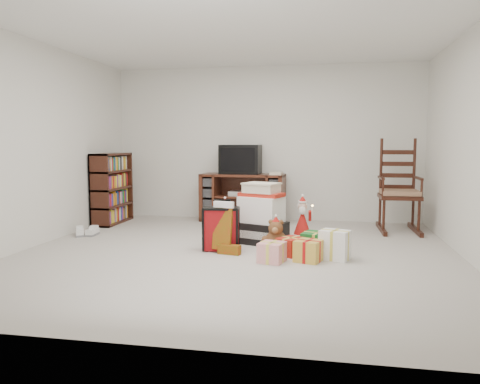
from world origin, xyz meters
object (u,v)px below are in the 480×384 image
gift_cluster (308,246)px  bookshelf (112,190)px  rocking_chair (398,198)px  mrs_claus_figurine (225,222)px  red_suitcase (221,229)px  santa_figurine (302,221)px  gift_pile (261,217)px  teddy_bear (276,238)px  crt_television (241,159)px  sneaker_pair (86,232)px  tv_stand (243,197)px

gift_cluster → bookshelf: bearing=150.8°
rocking_chair → mrs_claus_figurine: 2.55m
red_suitcase → santa_figurine: size_ratio=1.07×
rocking_chair → gift_pile: (-1.82, -1.20, -0.14)m
santa_figurine → mrs_claus_figurine: (-1.02, -0.23, -0.01)m
teddy_bear → gift_cluster: 0.44m
santa_figurine → crt_television: (-1.06, 1.14, 0.78)m
teddy_bear → gift_cluster: size_ratio=0.40×
santa_figurine → gift_pile: bearing=-135.1°
rocking_chair → gift_cluster: size_ratio=1.47×
teddy_bear → sneaker_pair: teddy_bear is taller
gift_pile → gift_cluster: size_ratio=0.79×
bookshelf → tv_stand: bearing=15.4°
gift_pile → mrs_claus_figurine: gift_pile is taller
tv_stand → gift_cluster: size_ratio=1.45×
red_suitcase → crt_television: size_ratio=0.94×
teddy_bear → sneaker_pair: 2.70m
mrs_claus_figurine → crt_television: (-0.04, 1.37, 0.79)m
gift_pile → mrs_claus_figurine: 0.60m
gift_cluster → crt_television: (-1.18, 2.33, 0.86)m
santa_figurine → gift_cluster: size_ratio=0.59×
teddy_bear → santa_figurine: (0.25, 0.96, 0.05)m
teddy_bear → rocking_chair: bearing=46.5°
mrs_claus_figurine → crt_television: size_ratio=0.83×
santa_figurine → mrs_claus_figurine: santa_figurine is taller
bookshelf → sneaker_pair: size_ratio=3.29×
teddy_bear → crt_television: (-0.81, 2.10, 0.83)m
santa_figurine → crt_television: size_ratio=0.88×
teddy_bear → red_suitcase: bearing=-176.6°
bookshelf → gift_cluster: (3.13, -1.75, -0.39)m
bookshelf → crt_television: size_ratio=1.73×
rocking_chair → santa_figurine: size_ratio=2.47×
bookshelf → teddy_bear: bearing=-28.8°
crt_television → gift_cluster: bearing=-62.5°
sneaker_pair → gift_cluster: size_ratio=0.36×
sneaker_pair → gift_cluster: bearing=-32.6°
tv_stand → santa_figurine: (1.02, -1.11, -0.17)m
red_suitcase → sneaker_pair: red_suitcase is taller
tv_stand → red_suitcase: (0.12, -2.11, -0.12)m
santa_figurine → sneaker_pair: bearing=-170.8°
tv_stand → crt_television: crt_television is taller
bookshelf → red_suitcase: 2.64m
tv_stand → sneaker_pair: (-1.89, -1.58, -0.34)m
santa_figurine → sneaker_pair: santa_figurine is taller
bookshelf → crt_television: (1.95, 0.59, 0.47)m
gift_pile → tv_stand: bearing=128.8°
bookshelf → mrs_claus_figurine: bearing=-21.4°
bookshelf → gift_pile: bearing=-22.5°
santa_figurine → crt_television: crt_television is taller
bookshelf → sneaker_pair: bearing=-84.4°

